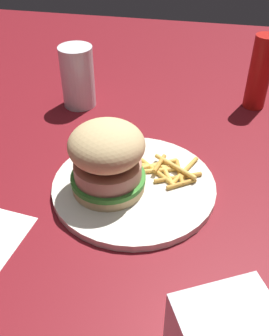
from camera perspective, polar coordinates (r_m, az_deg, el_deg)
ground_plane at (r=0.63m, az=0.33°, el=-1.71°), size 1.60×1.60×0.00m
plate at (r=0.61m, az=-0.00°, el=-2.65°), size 0.25×0.25×0.01m
sandwich at (r=0.57m, az=-4.03°, el=1.49°), size 0.11×0.11×0.11m
fries_pile at (r=0.62m, az=5.10°, el=-0.46°), size 0.09×0.11×0.01m
drink_glass at (r=0.82m, az=-8.26°, el=12.53°), size 0.07×0.07×0.12m
ketchup_bottle at (r=0.83m, az=17.86°, el=13.14°), size 0.04×0.04×0.15m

